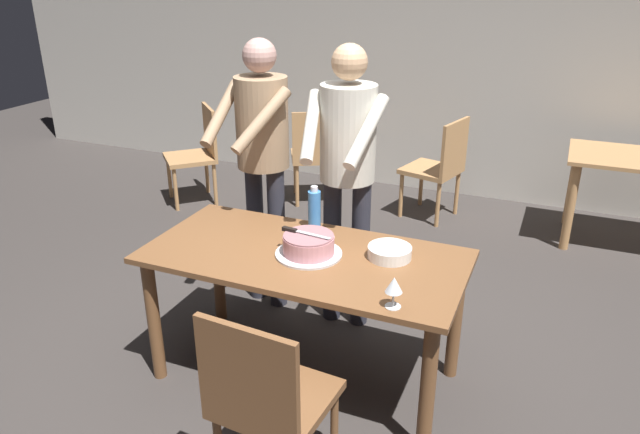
% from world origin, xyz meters
% --- Properties ---
extents(ground_plane, '(14.00, 14.00, 0.00)m').
position_xyz_m(ground_plane, '(0.00, 0.00, 0.00)').
color(ground_plane, '#383330').
extents(back_wall, '(10.00, 0.12, 2.70)m').
position_xyz_m(back_wall, '(0.00, 3.24, 1.35)').
color(back_wall, '#BCB7AD').
rests_on(back_wall, ground_plane).
extents(main_dining_table, '(1.63, 0.79, 0.75)m').
position_xyz_m(main_dining_table, '(0.00, 0.00, 0.63)').
color(main_dining_table, brown).
rests_on(main_dining_table, ground_plane).
extents(cake_on_platter, '(0.34, 0.34, 0.11)m').
position_xyz_m(cake_on_platter, '(0.02, -0.00, 0.80)').
color(cake_on_platter, silver).
rests_on(cake_on_platter, main_dining_table).
extents(cake_knife, '(0.27, 0.05, 0.02)m').
position_xyz_m(cake_knife, '(-0.05, 0.01, 0.87)').
color(cake_knife, silver).
rests_on(cake_knife, cake_on_platter).
extents(plate_stack, '(0.22, 0.22, 0.06)m').
position_xyz_m(plate_stack, '(0.41, 0.13, 0.78)').
color(plate_stack, white).
rests_on(plate_stack, main_dining_table).
extents(wine_glass_near, '(0.08, 0.08, 0.14)m').
position_xyz_m(wine_glass_near, '(0.56, -0.31, 0.85)').
color(wine_glass_near, silver).
rests_on(wine_glass_near, main_dining_table).
extents(water_bottle, '(0.07, 0.07, 0.25)m').
position_xyz_m(water_bottle, '(-0.08, 0.31, 0.86)').
color(water_bottle, '#387AC6').
rests_on(water_bottle, main_dining_table).
extents(person_cutting_cake, '(0.47, 0.56, 1.72)m').
position_xyz_m(person_cutting_cake, '(0.00, 0.61, 1.08)').
color(person_cutting_cake, '#2D2D38').
rests_on(person_cutting_cake, ground_plane).
extents(person_standing_beside, '(0.46, 0.57, 1.72)m').
position_xyz_m(person_standing_beside, '(-0.57, 0.64, 1.08)').
color(person_standing_beside, '#2D2D38').
rests_on(person_standing_beside, ground_plane).
extents(chair_near_side, '(0.47, 0.47, 0.90)m').
position_xyz_m(chair_near_side, '(0.18, -0.77, 0.49)').
color(chair_near_side, brown).
rests_on(chair_near_side, ground_plane).
extents(background_table, '(1.00, 0.70, 0.74)m').
position_xyz_m(background_table, '(1.68, 2.54, 0.58)').
color(background_table, tan).
rests_on(background_table, ground_plane).
extents(background_chair_0, '(0.54, 0.54, 0.90)m').
position_xyz_m(background_chair_0, '(0.16, 2.49, 0.49)').
color(background_chair_0, tan).
rests_on(background_chair_0, ground_plane).
extents(background_chair_1, '(0.62, 0.62, 0.90)m').
position_xyz_m(background_chair_1, '(-2.02, 2.04, 0.49)').
color(background_chair_1, tan).
rests_on(background_chair_1, ground_plane).
extents(background_chair_2, '(0.59, 0.59, 0.90)m').
position_xyz_m(background_chair_2, '(-0.98, 2.42, 0.49)').
color(background_chair_2, tan).
rests_on(background_chair_2, ground_plane).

